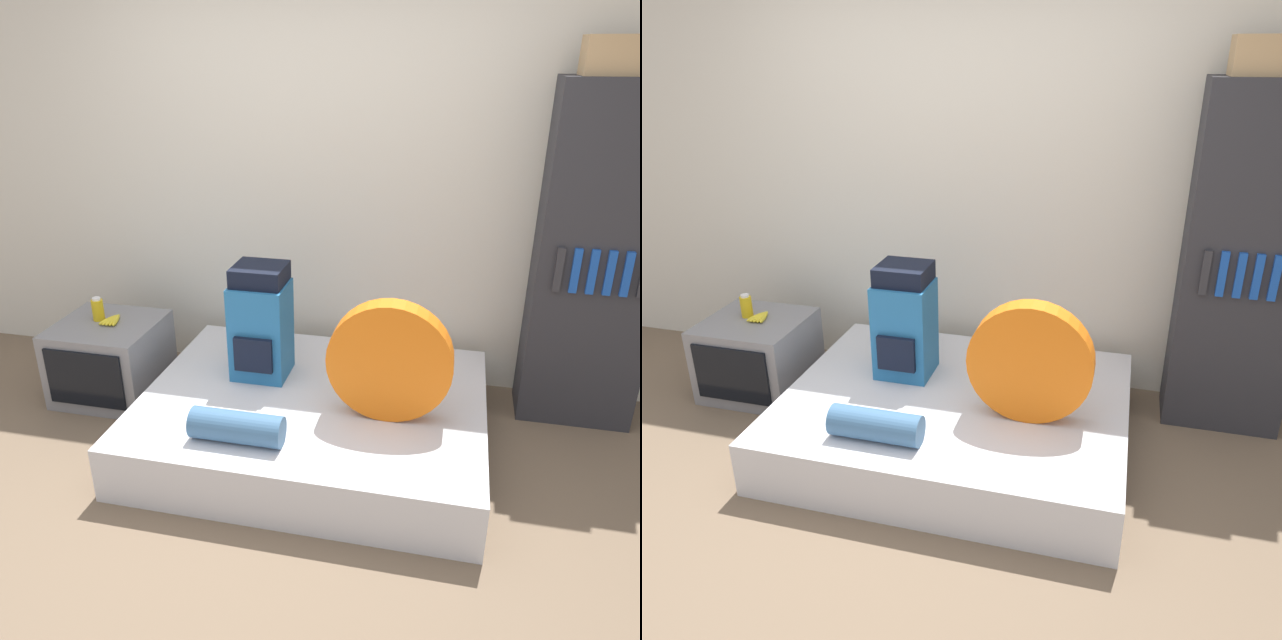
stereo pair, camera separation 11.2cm
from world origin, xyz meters
The scene contains 11 objects.
ground_plane centered at (0.00, 0.00, 0.00)m, with size 16.00×16.00×0.00m, color brown.
wall_back centered at (0.00, 1.66, 1.30)m, with size 8.00×0.05×2.60m.
bed centered at (0.19, 0.78, 0.15)m, with size 1.84×1.48×0.30m.
backpack centered at (-0.16, 0.95, 0.62)m, with size 0.31×0.32×0.65m.
tent_bag centered at (0.61, 0.66, 0.61)m, with size 0.63×0.13×0.63m.
sleeping_roll centered at (-0.07, 0.28, 0.38)m, with size 0.45×0.16×0.16m.
television centered at (-1.18, 1.01, 0.24)m, with size 0.61×0.60×0.49m.
canister centered at (-1.24, 1.06, 0.56)m, with size 0.07×0.07×0.15m.
banana_bunch centered at (-1.14, 1.04, 0.50)m, with size 0.12×0.17×0.03m.
bookshelf centered at (1.63, 1.42, 0.96)m, with size 0.63×0.36×1.91m.
cardboard_box centered at (1.58, 1.41, 2.00)m, with size 0.36×0.23×0.18m.
Camera 2 is at (0.98, -2.06, 2.05)m, focal length 35.00 mm.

